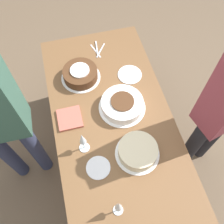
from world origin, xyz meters
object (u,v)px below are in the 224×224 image
object	(u,v)px
wine_glass_near	(83,140)
cake_back_decorated	(138,151)
cake_center_white	(122,105)
wine_glass_far	(119,206)
cake_front_chocolate	(80,74)

from	to	relation	value
wine_glass_near	cake_back_decorated	bearing A→B (deg)	68.87
cake_center_white	cake_back_decorated	size ratio (longest dim) A/B	1.16
cake_back_decorated	wine_glass_far	distance (m)	0.39
cake_back_decorated	wine_glass_far	size ratio (longest dim) A/B	1.49
cake_center_white	cake_front_chocolate	size ratio (longest dim) A/B	1.12
cake_back_decorated	wine_glass_near	size ratio (longest dim) A/B	1.44
wine_glass_near	cake_front_chocolate	bearing A→B (deg)	171.65
cake_front_chocolate	wine_glass_near	distance (m)	0.60
cake_center_white	cake_front_chocolate	xyz separation A→B (m)	(-0.35, -0.24, 0.00)
cake_front_chocolate	cake_center_white	bearing A→B (deg)	35.01
wine_glass_near	wine_glass_far	distance (m)	0.45
cake_front_chocolate	wine_glass_near	world-z (taller)	wine_glass_near
cake_center_white	cake_back_decorated	distance (m)	0.37
cake_center_white	cake_back_decorated	xyz separation A→B (m)	(0.37, 0.00, 0.00)
cake_back_decorated	wine_glass_near	distance (m)	0.37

